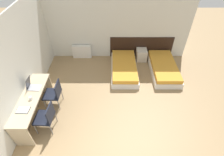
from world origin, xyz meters
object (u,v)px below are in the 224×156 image
object	(u,v)px
bed_near_window	(124,68)
nightstand	(141,55)
bed_near_door	(163,68)
laptop	(32,86)
chair_near_laptop	(54,93)
chair_near_notebook	(46,117)

from	to	relation	value
bed_near_window	nightstand	xyz separation A→B (m)	(0.73, 0.75, 0.07)
bed_near_door	nightstand	distance (m)	1.05
bed_near_window	laptop	bearing A→B (deg)	-148.17
chair_near_laptop	laptop	distance (m)	0.62
bed_near_window	laptop	size ratio (longest dim) A/B	5.23
chair_near_notebook	chair_near_laptop	bearing A→B (deg)	93.17
bed_near_door	bed_near_window	bearing A→B (deg)	180.00
bed_near_window	chair_near_laptop	world-z (taller)	chair_near_laptop
bed_near_window	nightstand	distance (m)	1.05
nightstand	chair_near_laptop	world-z (taller)	chair_near_laptop
bed_near_door	nightstand	xyz separation A→B (m)	(-0.73, 0.75, 0.07)
nightstand	chair_near_notebook	size ratio (longest dim) A/B	0.53
chair_near_notebook	laptop	xyz separation A→B (m)	(-0.50, 0.76, 0.35)
nightstand	laptop	size ratio (longest dim) A/B	1.27
chair_near_laptop	laptop	world-z (taller)	laptop
chair_near_notebook	bed_near_door	bearing A→B (deg)	36.86
bed_near_door	laptop	distance (m)	4.47
bed_near_door	laptop	xyz separation A→B (m)	(-4.11, -1.64, 0.67)
nightstand	chair_near_laptop	bearing A→B (deg)	-141.06
chair_near_notebook	laptop	size ratio (longest dim) A/B	2.38
bed_near_window	chair_near_notebook	bearing A→B (deg)	-131.71
chair_near_laptop	bed_near_window	bearing A→B (deg)	38.05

